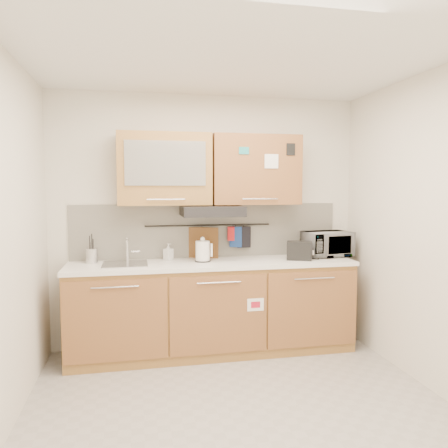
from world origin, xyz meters
name	(u,v)px	position (x,y,z in m)	size (l,w,h in m)	color
floor	(241,411)	(0.00, 0.00, 0.00)	(3.20, 3.20, 0.00)	#9E9993
ceiling	(243,50)	(0.00, 0.00, 2.60)	(3.20, 3.20, 0.00)	white
wall_back	(208,221)	(0.00, 1.50, 1.30)	(3.20, 3.20, 0.00)	silver
wall_left	(1,243)	(-1.60, 0.00, 1.30)	(3.00, 3.00, 0.00)	silver
wall_right	(439,232)	(1.60, 0.00, 1.30)	(3.00, 3.00, 0.00)	silver
base_cabinet	(213,312)	(0.00, 1.19, 0.41)	(2.80, 0.64, 0.88)	#B0833E
countertop	(213,264)	(0.00, 1.19, 0.90)	(2.82, 0.62, 0.04)	white
backsplash	(208,231)	(0.00, 1.49, 1.20)	(2.80, 0.02, 0.56)	silver
upper_cabinets	(210,170)	(0.00, 1.32, 1.83)	(1.82, 0.37, 0.70)	#B0833E
range_hood	(212,211)	(0.00, 1.25, 1.42)	(0.60, 0.46, 0.10)	black
sink	(125,264)	(-0.85, 1.21, 0.92)	(0.42, 0.40, 0.26)	silver
utensil_rail	(209,225)	(0.00, 1.45, 1.26)	(0.02, 0.02, 1.30)	black
utensil_crock	(92,255)	(-1.17, 1.34, 0.99)	(0.15, 0.15, 0.29)	silver
kettle	(203,252)	(-0.10, 1.22, 1.02)	(0.18, 0.16, 0.25)	white
toaster	(299,250)	(0.88, 1.12, 1.02)	(0.29, 0.23, 0.19)	black
microwave	(327,244)	(1.25, 1.28, 1.05)	(0.48, 0.32, 0.26)	#999999
soap_bottle	(168,252)	(-0.43, 1.38, 1.00)	(0.08, 0.08, 0.17)	#999999
cutting_board	(202,247)	(-0.07, 1.44, 1.03)	(0.34, 0.02, 0.42)	brown
oven_mitt	(236,237)	(0.29, 1.44, 1.13)	(0.13, 0.03, 0.21)	navy
dark_pouch	(244,237)	(0.38, 1.44, 1.13)	(0.14, 0.04, 0.22)	black
pot_holder	(233,234)	(0.26, 1.44, 1.17)	(0.12, 0.02, 0.15)	red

